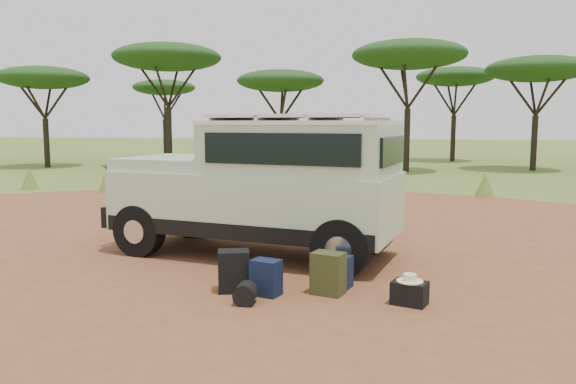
% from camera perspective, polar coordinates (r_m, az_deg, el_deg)
% --- Properties ---
extents(ground, '(140.00, 140.00, 0.00)m').
position_cam_1_polar(ground, '(9.47, -8.36, -6.92)').
color(ground, '#576624').
rests_on(ground, ground).
extents(dirt_clearing, '(23.00, 23.00, 0.01)m').
position_cam_1_polar(dirt_clearing, '(9.47, -8.36, -6.89)').
color(dirt_clearing, brown).
rests_on(dirt_clearing, ground).
extents(grass_fringe, '(36.60, 1.60, 0.90)m').
position_cam_1_polar(grass_fringe, '(17.73, 0.54, 1.01)').
color(grass_fringe, '#576624').
rests_on(grass_fringe, ground).
extents(acacia_treeline, '(46.70, 13.20, 6.26)m').
position_cam_1_polar(acacia_treeline, '(28.75, 5.35, 12.22)').
color(acacia_treeline, black).
rests_on(acacia_treeline, ground).
extents(safari_vehicle, '(5.23, 2.98, 2.41)m').
position_cam_1_polar(safari_vehicle, '(9.56, -2.45, 0.37)').
color(safari_vehicle, '#ACC8AB').
rests_on(safari_vehicle, ground).
extents(backpack_black, '(0.49, 0.41, 0.57)m').
position_cam_1_polar(backpack_black, '(7.68, -5.55, -8.01)').
color(backpack_black, black).
rests_on(backpack_black, ground).
extents(backpack_navy, '(0.44, 0.37, 0.48)m').
position_cam_1_polar(backpack_navy, '(7.49, -2.25, -8.70)').
color(backpack_navy, '#12203B').
rests_on(backpack_navy, ground).
extents(backpack_olive, '(0.48, 0.41, 0.57)m').
position_cam_1_polar(backpack_olive, '(7.54, 4.10, -8.27)').
color(backpack_olive, '#3A411E').
rests_on(backpack_olive, ground).
extents(duffel_navy, '(0.47, 0.40, 0.45)m').
position_cam_1_polar(duffel_navy, '(7.87, 4.94, -8.08)').
color(duffel_navy, '#12203B').
rests_on(duffel_navy, ground).
extents(hard_case, '(0.50, 0.43, 0.30)m').
position_cam_1_polar(hard_case, '(7.31, 12.24, -10.01)').
color(hard_case, black).
rests_on(hard_case, ground).
extents(stuff_sack, '(0.29, 0.29, 0.28)m').
position_cam_1_polar(stuff_sack, '(7.18, -4.33, -10.26)').
color(stuff_sack, black).
rests_on(stuff_sack, ground).
extents(safari_hat, '(0.33, 0.33, 0.10)m').
position_cam_1_polar(safari_hat, '(7.26, 12.28, -8.61)').
color(safari_hat, beige).
rests_on(safari_hat, hard_case).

